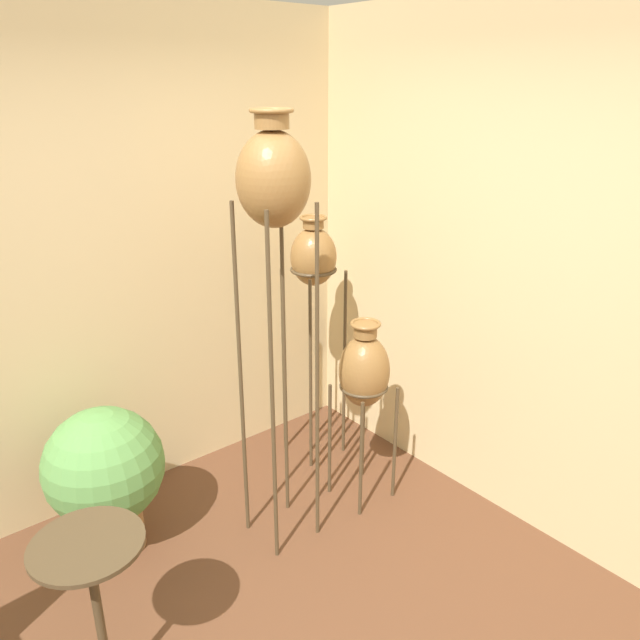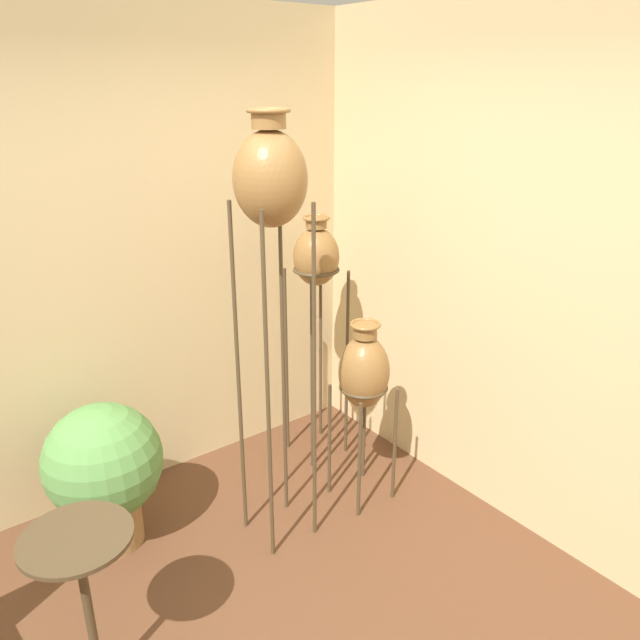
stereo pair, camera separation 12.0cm
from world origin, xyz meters
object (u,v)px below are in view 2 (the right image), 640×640
(vase_stand_medium, at_px, (316,263))
(potted_plant, at_px, (104,468))
(side_table, at_px, (84,583))
(vase_stand_short, at_px, (364,373))
(vase_stand_tall, at_px, (271,190))

(vase_stand_medium, height_order, potted_plant, vase_stand_medium)
(side_table, bearing_deg, vase_stand_medium, 26.27)
(vase_stand_short, relative_size, potted_plant, 1.38)
(vase_stand_medium, distance_m, potted_plant, 1.61)
(vase_stand_tall, relative_size, vase_stand_short, 2.00)
(potted_plant, bearing_deg, side_table, -113.51)
(potted_plant, bearing_deg, vase_stand_tall, -31.42)
(vase_stand_tall, xyz_separation_m, potted_plant, (-0.75, 0.46, -1.39))
(vase_stand_tall, distance_m, potted_plant, 1.64)
(vase_stand_short, xyz_separation_m, potted_plant, (-1.30, 0.50, -0.34))
(vase_stand_medium, relative_size, vase_stand_short, 1.43)
(vase_stand_tall, height_order, vase_stand_short, vase_stand_tall)
(vase_stand_short, height_order, side_table, vase_stand_short)
(side_table, height_order, potted_plant, potted_plant)
(side_table, bearing_deg, vase_stand_tall, 17.54)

